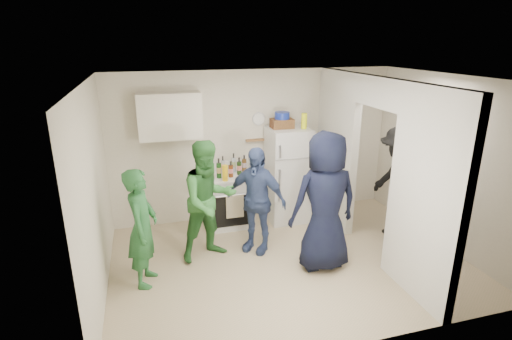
{
  "coord_description": "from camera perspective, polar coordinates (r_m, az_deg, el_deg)",
  "views": [
    {
      "loc": [
        -1.79,
        -4.59,
        2.96
      ],
      "look_at": [
        -0.36,
        0.4,
        1.25
      ],
      "focal_mm": 28.0,
      "sensor_mm": 36.0,
      "label": 1
    }
  ],
  "objects": [
    {
      "name": "wall_clock",
      "position": [
        6.65,
        0.39,
        7.33
      ],
      "size": [
        0.22,
        0.02,
        0.22
      ],
      "primitive_type": "cylinder",
      "rotation": [
        1.57,
        0.0,
        0.0
      ],
      "color": "white",
      "rests_on": "wall_back"
    },
    {
      "name": "nook_window_frame",
      "position": [
        6.47,
        24.54,
        4.92
      ],
      "size": [
        0.04,
        0.76,
        0.86
      ],
      "primitive_type": "cube",
      "color": "white",
      "rests_on": "wall_right"
    },
    {
      "name": "upper_cabinet",
      "position": [
        6.22,
        -12.23,
        7.56
      ],
      "size": [
        0.95,
        0.34,
        0.7
      ],
      "primitive_type": "cube",
      "color": "silver",
      "rests_on": "wall_back"
    },
    {
      "name": "bottle_e",
      "position": [
        6.59,
        -3.2,
        1.1
      ],
      "size": [
        0.07,
        0.07,
        0.31
      ],
      "primitive_type": "cylinder",
      "color": "silver",
      "rests_on": "stove"
    },
    {
      "name": "bottle_g",
      "position": [
        6.59,
        -1.69,
        0.98
      ],
      "size": [
        0.07,
        0.07,
        0.28
      ],
      "primitive_type": "cylinder",
      "color": "brown",
      "rests_on": "stove"
    },
    {
      "name": "partition_pier_back",
      "position": [
        6.65,
        11.38,
        2.98
      ],
      "size": [
        0.12,
        1.2,
        2.5
      ],
      "primitive_type": "cube",
      "color": "silver",
      "rests_on": "floor"
    },
    {
      "name": "partition_pier_front",
      "position": [
        4.9,
        23.06,
        -3.71
      ],
      "size": [
        0.12,
        1.2,
        2.5
      ],
      "primitive_type": "cube",
      "color": "silver",
      "rests_on": "floor"
    },
    {
      "name": "person_denim",
      "position": [
        5.68,
        -0.01,
        -4.32
      ],
      "size": [
        0.93,
        0.89,
        1.56
      ],
      "primitive_type": "imported",
      "rotation": [
        0.0,
        0.0,
        -0.73
      ],
      "color": "#394C7D",
      "rests_on": "floor"
    },
    {
      "name": "red_cup",
      "position": [
        6.28,
        -1.43,
        -0.67
      ],
      "size": [
        0.09,
        0.09,
        0.12
      ],
      "primitive_type": "cylinder",
      "color": "red",
      "rests_on": "stove"
    },
    {
      "name": "blue_bowl",
      "position": [
        6.45,
        3.75,
        7.79
      ],
      "size": [
        0.24,
        0.24,
        0.11
      ],
      "primitive_type": "cylinder",
      "color": "navy",
      "rests_on": "wicker_basket"
    },
    {
      "name": "person_navy",
      "position": [
        5.28,
        9.81,
        -4.52
      ],
      "size": [
        0.93,
        0.61,
        1.88
      ],
      "primitive_type": "imported",
      "rotation": [
        0.0,
        0.0,
        -3.13
      ],
      "color": "black",
      "rests_on": "floor"
    },
    {
      "name": "bottle_d",
      "position": [
        6.33,
        -3.63,
        0.12
      ],
      "size": [
        0.08,
        0.08,
        0.26
      ],
      "primitive_type": "cylinder",
      "color": "#6A3012",
      "rests_on": "stove"
    },
    {
      "name": "bottle_c",
      "position": [
        6.53,
        -4.76,
        0.79
      ],
      "size": [
        0.06,
        0.06,
        0.29
      ],
      "primitive_type": "cylinder",
      "color": "#A6ADB4",
      "rests_on": "stove"
    },
    {
      "name": "wall_left",
      "position": [
        4.93,
        -22.06,
        -3.44
      ],
      "size": [
        0.0,
        3.4,
        3.4
      ],
      "primitive_type": "plane",
      "rotation": [
        1.57,
        0.0,
        1.57
      ],
      "color": "silver",
      "rests_on": "floor"
    },
    {
      "name": "wall_front",
      "position": [
        3.8,
        14.28,
        -9.1
      ],
      "size": [
        4.8,
        0.0,
        4.8
      ],
      "primitive_type": "plane",
      "rotation": [
        -1.57,
        0.0,
        0.0
      ],
      "color": "silver",
      "rests_on": "floor"
    },
    {
      "name": "ceiling",
      "position": [
        4.94,
        5.46,
        12.83
      ],
      "size": [
        4.8,
        4.8,
        0.0
      ],
      "primitive_type": "plane",
      "rotation": [
        3.14,
        0.0,
        0.0
      ],
      "color": "white",
      "rests_on": "wall_back"
    },
    {
      "name": "floor",
      "position": [
        5.74,
        4.7,
        -12.84
      ],
      "size": [
        4.8,
        4.8,
        0.0
      ],
      "primitive_type": "plane",
      "color": "tan",
      "rests_on": "ground"
    },
    {
      "name": "wall_back",
      "position": [
        6.75,
        -0.07,
        3.59
      ],
      "size": [
        4.8,
        0.0,
        4.8
      ],
      "primitive_type": "plane",
      "rotation": [
        1.57,
        0.0,
        0.0
      ],
      "color": "silver",
      "rests_on": "floor"
    },
    {
      "name": "bottle_a",
      "position": [
        6.44,
        -6.56,
        0.55
      ],
      "size": [
        0.07,
        0.07,
        0.3
      ],
      "primitive_type": "cylinder",
      "color": "brown",
      "rests_on": "stove"
    },
    {
      "name": "bottle_h",
      "position": [
        6.24,
        -6.28,
        -0.28
      ],
      "size": [
        0.07,
        0.07,
        0.25
      ],
      "primitive_type": "cylinder",
      "color": "#A9ADB5",
      "rests_on": "stove"
    },
    {
      "name": "wall_right",
      "position": [
        6.44,
        25.44,
        1.04
      ],
      "size": [
        0.0,
        3.4,
        3.4
      ],
      "primitive_type": "plane",
      "rotation": [
        1.57,
        0.0,
        -1.57
      ],
      "color": "silver",
      "rests_on": "floor"
    },
    {
      "name": "person_green_left",
      "position": [
        5.12,
        -15.93,
        -7.95
      ],
      "size": [
        0.49,
        0.63,
        1.52
      ],
      "primitive_type": "imported",
      "rotation": [
        0.0,
        0.0,
        1.33
      ],
      "color": "#296736",
      "rests_on": "floor"
    },
    {
      "name": "yellow_cup_stack_stove",
      "position": [
        6.17,
        -4.44,
        -0.44
      ],
      "size": [
        0.09,
        0.09,
        0.25
      ],
      "primitive_type": "cylinder",
      "color": "yellow",
      "rests_on": "stove"
    },
    {
      "name": "stove",
      "position": [
        6.59,
        -3.69,
        -4.34
      ],
      "size": [
        0.72,
        0.6,
        0.86
      ],
      "primitive_type": "cube",
      "color": "white",
      "rests_on": "floor"
    },
    {
      "name": "wicker_basket",
      "position": [
        6.48,
        3.73,
        6.66
      ],
      "size": [
        0.35,
        0.25,
        0.15
      ],
      "primitive_type": "cube",
      "color": "brown",
      "rests_on": "fridge"
    },
    {
      "name": "nook_window",
      "position": [
        6.48,
        24.65,
        4.92
      ],
      "size": [
        0.03,
        0.7,
        0.8
      ],
      "primitive_type": "cube",
      "color": "black",
      "rests_on": "wall_right"
    },
    {
      "name": "bottle_f",
      "position": [
        6.44,
        -2.42,
        0.57
      ],
      "size": [
        0.08,
        0.08,
        0.28
      ],
      "primitive_type": "cylinder",
      "color": "#1A3413",
      "rests_on": "stove"
    },
    {
      "name": "partition_header",
      "position": [
        5.51,
        17.31,
        10.57
      ],
      "size": [
        0.12,
        1.0,
        0.4
      ],
      "primitive_type": "cube",
      "color": "silver",
      "rests_on": "partition_pier_back"
    },
    {
      "name": "person_nook",
      "position": [
        6.4,
        19.63,
        -1.84
      ],
      "size": [
        0.72,
        1.17,
        1.76
      ],
      "primitive_type": "imported",
      "rotation": [
        0.0,
        0.0,
        -1.63
      ],
      "color": "black",
      "rests_on": "floor"
    },
    {
      "name": "bottle_b",
      "position": [
        6.3,
        -5.33,
        0.27
      ],
      "size": [
        0.07,
        0.07,
        0.32
      ],
      "primitive_type": "cylinder",
      "color": "#164216",
      "rests_on": "stove"
    },
    {
      "name": "yellow_cup_stack_top",
      "position": [
        6.45,
        6.89,
        6.96
      ],
      "size": [
        0.09,
        0.09,
        0.25
      ],
      "primitive_type": "cylinder",
      "color": "#F0FF15",
      "rests_on": "fridge"
    },
    {
      "name": "fridge",
      "position": [
        6.7,
        4.53,
        -0.68
      ],
      "size": [
        0.65,
        0.63,
        1.59
      ],
      "primitive_type": "cube",
      "color": "silver",
      "rests_on": "floor"
    },
    {
      "name": "nook_valance",
      "position": [
        6.39,
        24.78,
        7.96
      ],
      "size": [
        0.04,
        0.82,
        0.18
      ],
      "primitive_type": "cube",
      "color": "white",
      "rests_on": "wall_right"
    },
    {
      "name": "spice_shelf",
      "position": [
        6.68,
        0.04,
        4.31
      ],
      "size": [
        0.35,
        0.08,
        0.03
      ],
      "primitive_type": "cube",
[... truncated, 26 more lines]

